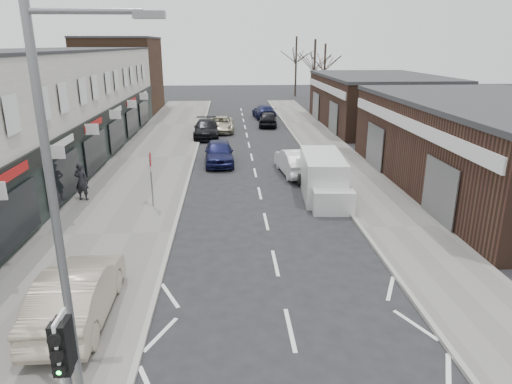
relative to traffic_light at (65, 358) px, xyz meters
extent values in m
plane|color=black|center=(4.40, 2.02, -2.41)|extent=(160.00, 160.00, 0.00)
cube|color=slate|center=(-2.35, 24.02, -2.35)|extent=(5.50, 64.00, 0.12)
cube|color=slate|center=(10.15, 24.02, -2.35)|extent=(3.50, 64.00, 0.12)
cube|color=silver|center=(-9.10, 21.52, 1.14)|extent=(8.00, 41.00, 7.10)
cube|color=#412B1C|center=(-9.10, 47.02, 1.59)|extent=(8.00, 10.00, 8.00)
cube|color=#372319|center=(16.90, 16.02, -0.16)|extent=(10.00, 18.00, 4.50)
cube|color=#372319|center=(16.90, 36.02, -0.16)|extent=(10.00, 16.00, 4.50)
cube|color=silver|center=(0.00, 0.02, 0.26)|extent=(0.05, 0.55, 1.10)
cube|color=black|center=(0.00, -0.10, 0.26)|extent=(0.28, 0.22, 0.95)
sphere|color=#0CE533|center=(0.00, -0.22, -0.04)|extent=(0.18, 0.18, 0.18)
cube|color=black|center=(0.00, 0.14, 0.26)|extent=(0.26, 0.20, 0.90)
cylinder|color=slate|center=(-0.30, 1.22, 1.71)|extent=(0.16, 0.16, 8.00)
cylinder|color=slate|center=(0.60, 1.22, 5.51)|extent=(1.80, 0.10, 0.10)
cube|color=slate|center=(1.60, 1.22, 5.46)|extent=(0.50, 0.22, 0.12)
cylinder|color=slate|center=(-0.80, 14.02, -1.04)|extent=(0.07, 0.07, 2.50)
cube|color=white|center=(-0.75, 14.02, -0.44)|extent=(0.04, 0.45, 0.25)
cube|color=silver|center=(7.55, 15.49, -1.35)|extent=(2.27, 4.78, 2.12)
cube|color=silver|center=(7.55, 12.76, -1.86)|extent=(1.93, 0.95, 1.11)
cylinder|color=black|center=(6.69, 13.87, -2.06)|extent=(0.22, 0.71, 0.71)
cylinder|color=black|center=(8.42, 13.87, -2.06)|extent=(0.22, 0.71, 0.71)
cylinder|color=black|center=(6.69, 17.12, -2.06)|extent=(0.22, 0.71, 0.71)
cylinder|color=black|center=(8.42, 17.12, -2.06)|extent=(0.22, 0.71, 0.71)
imported|color=#B0A18D|center=(-1.41, 4.75, -1.52)|extent=(1.72, 4.76, 1.56)
imported|color=black|center=(-4.36, 15.15, -1.35)|extent=(0.78, 0.60, 1.90)
imported|color=#141740|center=(2.20, 22.29, -1.65)|extent=(1.97, 4.55, 1.53)
imported|color=black|center=(1.00, 31.16, -1.69)|extent=(2.16, 5.07, 1.46)
imported|color=#AFAA8C|center=(2.20, 33.74, -1.76)|extent=(2.17, 4.71, 1.31)
imported|color=white|center=(6.76, 19.57, -1.65)|extent=(2.08, 4.79, 1.53)
imported|color=black|center=(6.60, 36.32, -1.71)|extent=(2.05, 4.26, 1.40)
imported|color=#14183E|center=(6.60, 41.13, -1.72)|extent=(2.41, 4.99, 1.40)
camera|label=1|loc=(2.81, -6.59, 5.02)|focal=32.00mm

